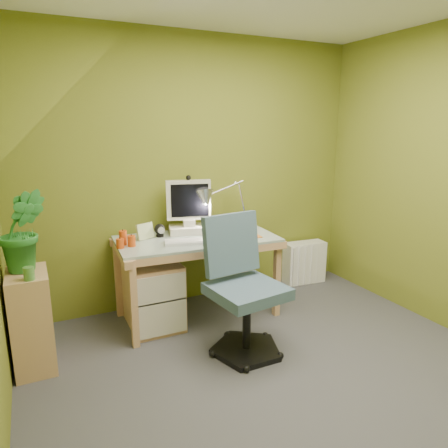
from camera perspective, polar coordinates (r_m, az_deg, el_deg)
name	(u,v)px	position (r m, az deg, el deg)	size (l,w,h in m)	color
floor	(292,389)	(2.84, 9.37, -21.57)	(3.20, 3.20, 0.01)	#47474C
wall_back	(196,172)	(3.76, -3.96, 7.14)	(3.20, 0.01, 2.40)	olive
slope_ceiling	(113,70)	(1.93, -15.13, 19.94)	(1.10, 3.20, 1.10)	white
desk	(197,277)	(3.55, -3.69, -7.36)	(1.31, 0.66, 0.70)	tan
monitor	(189,202)	(3.55, -4.93, 3.01)	(0.39, 0.23, 0.54)	beige
speaker_left	(160,230)	(3.49, -8.89, -0.89)	(0.09, 0.09, 0.11)	black
speaker_right	(218,224)	(3.68, -0.81, 0.05)	(0.09, 0.09, 0.11)	black
keyboard	(194,242)	(3.29, -4.17, -2.44)	(0.46, 0.15, 0.02)	silver
mousepad	(245,236)	(3.48, 2.91, -1.67)	(0.25, 0.18, 0.01)	#C46C1E
mouse	(245,234)	(3.47, 2.91, -1.39)	(0.12, 0.08, 0.04)	white
amber_tumbler	(220,232)	(3.43, -0.50, -1.16)	(0.07, 0.07, 0.09)	#875713
candle_cluster	(124,239)	(3.27, -13.67, -2.04)	(0.15, 0.13, 0.11)	#CB4611
photo_frame_red	(235,222)	(3.70, 1.56, 0.26)	(0.15, 0.02, 0.13)	#AE1231
photo_frame_blue	(247,220)	(3.80, 3.17, 0.60)	(0.15, 0.02, 0.13)	#162A9B
photo_frame_green	(145,231)	(3.44, -10.87, -1.00)	(0.15, 0.02, 0.13)	#B1C386
desk_lamp	(235,193)	(3.72, 1.57, 4.25)	(0.59, 0.25, 0.63)	#ACACB1
side_ledge	(32,321)	(3.12, -25.09, -12.04)	(0.25, 0.39, 0.68)	tan
potted_plant	(23,230)	(2.97, -26.10, -0.80)	(0.30, 0.24, 0.55)	#297B2B
green_cup	(29,274)	(2.84, -25.41, -6.22)	(0.07, 0.07, 0.08)	#4D8A39
task_chair	(247,289)	(2.94, 3.22, -8.92)	(0.55, 0.55, 1.00)	#435C6E
radiator	(304,262)	(4.41, 11.04, -5.22)	(0.43, 0.17, 0.43)	white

